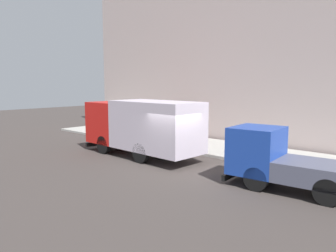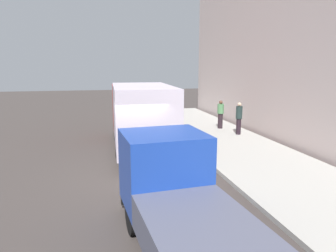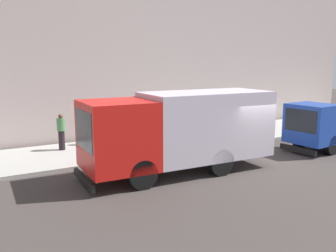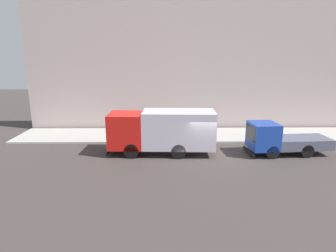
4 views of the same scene
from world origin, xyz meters
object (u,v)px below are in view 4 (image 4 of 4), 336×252
at_px(large_utility_truck, 162,130).
at_px(pedestrian_walking, 127,122).
at_px(small_flatbed_truck, 280,140).
at_px(pedestrian_standing, 148,121).

relative_size(large_utility_truck, pedestrian_walking, 4.45).
distance_m(large_utility_truck, small_flatbed_truck, 8.07).
height_order(large_utility_truck, pedestrian_standing, large_utility_truck).
bearing_deg(large_utility_truck, pedestrian_walking, 33.18).
distance_m(pedestrian_walking, pedestrian_standing, 1.81).
bearing_deg(large_utility_truck, pedestrian_standing, 15.76).
xyz_separation_m(large_utility_truck, small_flatbed_truck, (-0.28, -8.04, -0.64)).
xyz_separation_m(large_utility_truck, pedestrian_walking, (5.17, 3.11, -0.67)).
relative_size(large_utility_truck, pedestrian_standing, 4.25).
xyz_separation_m(small_flatbed_truck, pedestrian_standing, (5.77, 9.37, 0.02)).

